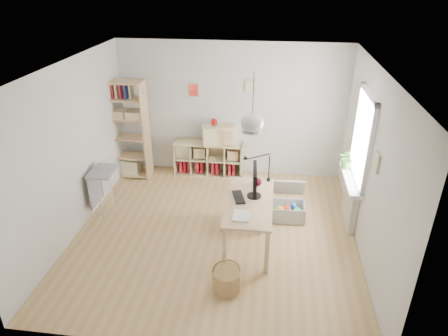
# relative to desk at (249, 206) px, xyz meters

# --- Properties ---
(ground) EXTENTS (4.50, 4.50, 0.00)m
(ground) POSITION_rel_desk_xyz_m (-0.55, 0.15, -0.66)
(ground) COLOR tan
(ground) RESTS_ON ground
(room_shell) EXTENTS (4.50, 4.50, 4.50)m
(room_shell) POSITION_rel_desk_xyz_m (-0.00, 0.00, 1.34)
(room_shell) COLOR white
(room_shell) RESTS_ON ground
(window_unit) EXTENTS (0.07, 1.16, 1.46)m
(window_unit) POSITION_rel_desk_xyz_m (1.68, 0.75, 0.89)
(window_unit) COLOR white
(window_unit) RESTS_ON ground
(radiator) EXTENTS (0.10, 0.80, 0.80)m
(radiator) POSITION_rel_desk_xyz_m (1.64, 0.75, -0.26)
(radiator) COLOR silver
(radiator) RESTS_ON ground
(windowsill) EXTENTS (0.22, 1.20, 0.06)m
(windowsill) POSITION_rel_desk_xyz_m (1.59, 0.75, 0.17)
(windowsill) COLOR white
(windowsill) RESTS_ON radiator
(desk) EXTENTS (0.70, 1.50, 0.75)m
(desk) POSITION_rel_desk_xyz_m (0.00, 0.00, 0.00)
(desk) COLOR #D9AE7C
(desk) RESTS_ON ground
(cube_shelf) EXTENTS (1.40, 0.38, 0.72)m
(cube_shelf) POSITION_rel_desk_xyz_m (-1.02, 2.23, -0.36)
(cube_shelf) COLOR beige
(cube_shelf) RESTS_ON ground
(tall_bookshelf) EXTENTS (0.80, 0.38, 2.00)m
(tall_bookshelf) POSITION_rel_desk_xyz_m (-2.59, 1.95, 0.43)
(tall_bookshelf) COLOR #D9AE7C
(tall_bookshelf) RESTS_ON ground
(side_table) EXTENTS (0.40, 0.55, 0.85)m
(side_table) POSITION_rel_desk_xyz_m (-2.59, 0.50, 0.01)
(side_table) COLOR gray
(side_table) RESTS_ON ground
(chair) EXTENTS (0.47, 0.47, 0.73)m
(chair) POSITION_rel_desk_xyz_m (0.12, 0.45, -0.24)
(chair) COLOR gray
(chair) RESTS_ON ground
(wicker_basket) EXTENTS (0.38, 0.37, 0.52)m
(wicker_basket) POSITION_rel_desk_xyz_m (-0.22, -1.10, -0.49)
(wicker_basket) COLOR #A27E49
(wicker_basket) RESTS_ON ground
(storage_chest) EXTENTS (0.58, 0.65, 0.60)m
(storage_chest) POSITION_rel_desk_xyz_m (0.63, 0.78, -0.46)
(storage_chest) COLOR silver
(storage_chest) RESTS_ON ground
(monitor) EXTENTS (0.22, 0.56, 0.49)m
(monitor) POSITION_rel_desk_xyz_m (0.06, 0.14, 0.37)
(monitor) COLOR black
(monitor) RESTS_ON desk
(keyboard) EXTENTS (0.25, 0.42, 0.02)m
(keyboard) POSITION_rel_desk_xyz_m (-0.18, 0.07, 0.10)
(keyboard) COLOR black
(keyboard) RESTS_ON desk
(task_lamp) EXTENTS (0.45, 0.17, 0.48)m
(task_lamp) POSITION_rel_desk_xyz_m (0.04, 0.61, 0.42)
(task_lamp) COLOR black
(task_lamp) RESTS_ON desk
(yarn_ball) EXTENTS (0.13, 0.13, 0.13)m
(yarn_ball) POSITION_rel_desk_xyz_m (0.09, 0.48, 0.16)
(yarn_ball) COLOR #4D0A19
(yarn_ball) RESTS_ON desk
(paper_tray) EXTENTS (0.23, 0.29, 0.03)m
(paper_tray) POSITION_rel_desk_xyz_m (-0.09, -0.45, 0.11)
(paper_tray) COLOR white
(paper_tray) RESTS_ON desk
(drawer_chest) EXTENTS (0.71, 0.49, 0.37)m
(drawer_chest) POSITION_rel_desk_xyz_m (-0.78, 2.19, 0.25)
(drawer_chest) COLOR beige
(drawer_chest) RESTS_ON cube_shelf
(red_vase) EXTENTS (0.13, 0.13, 0.15)m
(red_vase) POSITION_rel_desk_xyz_m (-0.87, 2.19, 0.51)
(red_vase) COLOR #970C0D
(red_vase) RESTS_ON drawer_chest
(potted_plant) EXTENTS (0.37, 0.34, 0.34)m
(potted_plant) POSITION_rel_desk_xyz_m (1.57, 1.10, 0.38)
(potted_plant) COLOR #315921
(potted_plant) RESTS_ON windowsill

